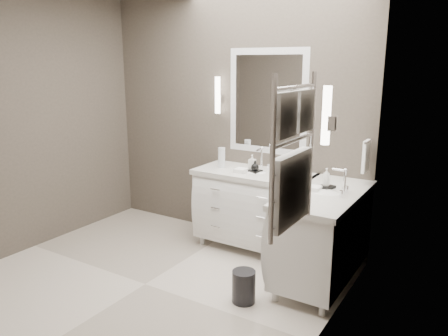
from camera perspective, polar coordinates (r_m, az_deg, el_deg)
The scene contains 19 objects.
floor at distance 4.15m, azimuth -10.25°, elevation -14.76°, with size 3.20×3.00×0.01m, color beige.
wall_back at distance 4.90m, azimuth 0.97°, elevation 6.58°, with size 3.20×0.01×2.70m, color #48413A.
wall_left at distance 4.93m, azimuth -25.00°, elevation 5.35°, with size 0.01×3.00×2.70m, color #48413A.
wall_right at distance 2.88m, azimuth 13.03°, elevation 1.20°, with size 0.01×3.00×2.70m, color #48413A.
vanity_back at distance 4.64m, azimuth 3.92°, elevation -4.84°, with size 1.24×0.59×0.97m.
vanity_right at distance 4.03m, azimuth 12.84°, elevation -8.06°, with size 0.59×1.24×0.97m.
mirror_back at distance 4.65m, azimuth 5.68°, elevation 8.61°, with size 0.90×0.02×1.10m.
mirror_right at distance 3.61m, azimuth 17.16°, elevation 6.63°, with size 0.02×0.90×1.10m.
sconce_back at distance 4.88m, azimuth -0.84°, elevation 9.41°, with size 0.06×0.06×0.40m.
sconce_right at distance 3.07m, azimuth 13.22°, elevation 6.55°, with size 0.06×0.06×0.40m.
towel_bar_corner at distance 4.23m, azimuth 18.05°, elevation 1.54°, with size 0.03×0.22×0.30m.
towel_ladder at distance 2.52m, azimuth 8.92°, elevation 0.64°, with size 0.06×0.58×0.90m.
waste_bin at distance 3.76m, azimuth 2.59°, elevation -15.20°, with size 0.20×0.20×0.28m, color black.
amenity_tray_back at distance 4.52m, azimuth 3.90°, elevation -0.36°, with size 0.16×0.12×0.02m, color black.
amenity_tray_right at distance 4.02m, azimuth 13.16°, elevation -2.46°, with size 0.12×0.15×0.02m, color black.
water_bottle at distance 4.67m, azimuth -0.31°, elevation 1.36°, with size 0.08×0.08×0.22m, color silver.
soap_bottle_a at distance 4.53m, azimuth 3.70°, elevation 0.81°, with size 0.07×0.07×0.15m, color white.
soap_bottle_b at distance 4.47m, azimuth 4.07°, elevation 0.31°, with size 0.08×0.08×0.10m, color black.
soap_bottle_c at distance 4.00m, azimuth 13.23°, elevation -1.17°, with size 0.06×0.06×0.16m, color white.
Camera 1 is at (2.50, -2.67, 1.95)m, focal length 35.00 mm.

